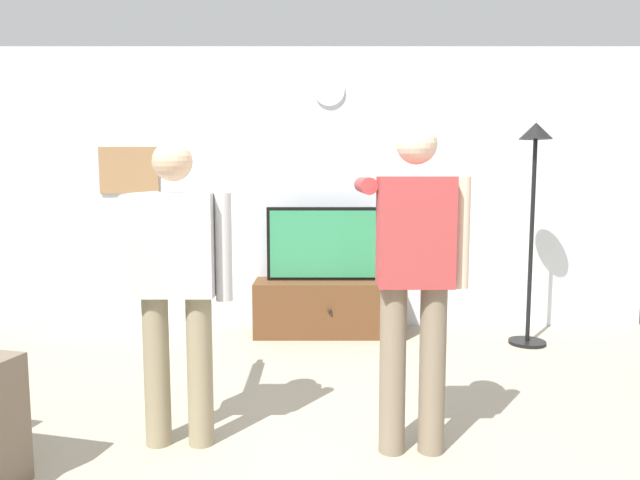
# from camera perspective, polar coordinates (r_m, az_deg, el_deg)

# --- Properties ---
(back_wall) EXTENTS (6.40, 0.10, 2.70)m
(back_wall) POSITION_cam_1_polar(r_m,az_deg,el_deg) (5.56, -0.39, 5.09)
(back_wall) COLOR silver
(back_wall) RESTS_ON ground_plane
(tv_stand) EXTENTS (1.39, 0.48, 0.51)m
(tv_stand) POSITION_cam_1_polar(r_m,az_deg,el_deg) (5.35, 0.79, -6.82)
(tv_stand) COLOR brown
(tv_stand) RESTS_ON ground_plane
(television) EXTENTS (1.16, 0.07, 0.69)m
(television) POSITION_cam_1_polar(r_m,az_deg,el_deg) (5.29, 0.79, -0.39)
(television) COLOR black
(television) RESTS_ON tv_stand
(wall_clock) EXTENTS (0.29, 0.03, 0.29)m
(wall_clock) POSITION_cam_1_polar(r_m,az_deg,el_deg) (5.56, 0.78, 14.84)
(wall_clock) COLOR white
(framed_picture) EXTENTS (0.57, 0.04, 0.45)m
(framed_picture) POSITION_cam_1_polar(r_m,az_deg,el_deg) (5.80, -18.81, 6.67)
(framed_picture) COLOR #997047
(floor_lamp) EXTENTS (0.32, 0.32, 1.94)m
(floor_lamp) POSITION_cam_1_polar(r_m,az_deg,el_deg) (5.22, 20.55, 4.97)
(floor_lamp) COLOR black
(floor_lamp) RESTS_ON ground_plane
(person_standing_nearer_lamp) EXTENTS (0.61, 0.78, 1.66)m
(person_standing_nearer_lamp) POSITION_cam_1_polar(r_m,az_deg,el_deg) (3.16, -14.41, -3.49)
(person_standing_nearer_lamp) COLOR gray
(person_standing_nearer_lamp) RESTS_ON ground_plane
(person_standing_nearer_couch) EXTENTS (0.57, 0.78, 1.75)m
(person_standing_nearer_couch) POSITION_cam_1_polar(r_m,az_deg,el_deg) (3.01, 9.28, -3.02)
(person_standing_nearer_couch) COLOR #7A6B56
(person_standing_nearer_couch) RESTS_ON ground_plane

